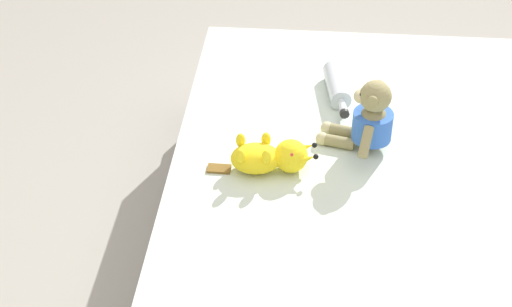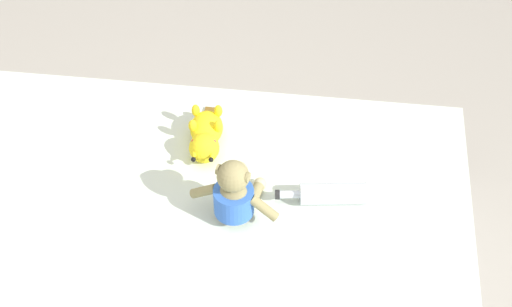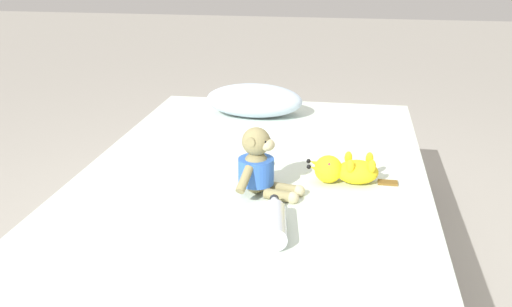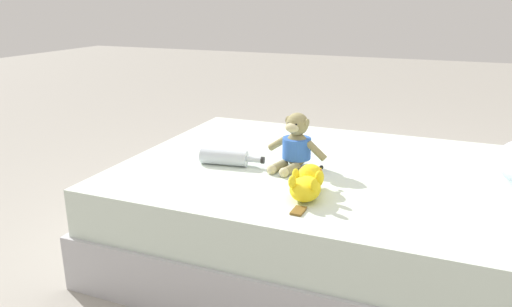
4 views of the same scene
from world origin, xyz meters
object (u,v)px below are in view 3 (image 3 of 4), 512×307
object	(u,v)px
pillow	(254,100)
plush_yellow_creature	(345,170)
glass_bottle	(275,223)
plush_monkey	(259,167)
bed	(256,217)

from	to	relation	value
pillow	plush_yellow_creature	distance (m)	0.91
glass_bottle	plush_monkey	bearing A→B (deg)	108.05
plush_monkey	glass_bottle	world-z (taller)	plush_monkey
pillow	plush_monkey	distance (m)	0.94
plush_monkey	plush_yellow_creature	bearing A→B (deg)	26.04
pillow	plush_monkey	xyz separation A→B (m)	(0.17, -0.92, 0.02)
pillow	plush_yellow_creature	size ratio (longest dim) A/B	1.46
plush_yellow_creature	glass_bottle	distance (m)	0.47
bed	plush_monkey	bearing A→B (deg)	-78.29
bed	pillow	xyz separation A→B (m)	(-0.12, 0.67, 0.30)
pillow	plush_monkey	world-z (taller)	plush_monkey
bed	glass_bottle	size ratio (longest dim) A/B	7.06
bed	pillow	world-z (taller)	pillow
plush_monkey	plush_yellow_creature	size ratio (longest dim) A/B	0.87
bed	plush_yellow_creature	xyz separation A→B (m)	(0.34, -0.11, 0.27)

